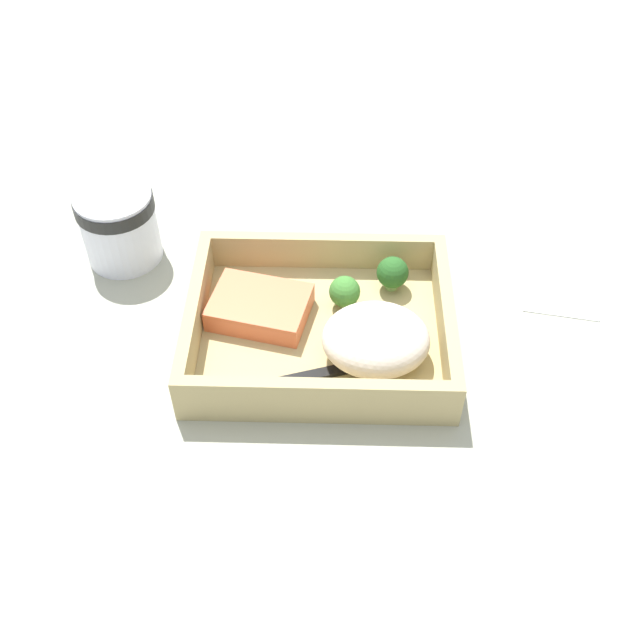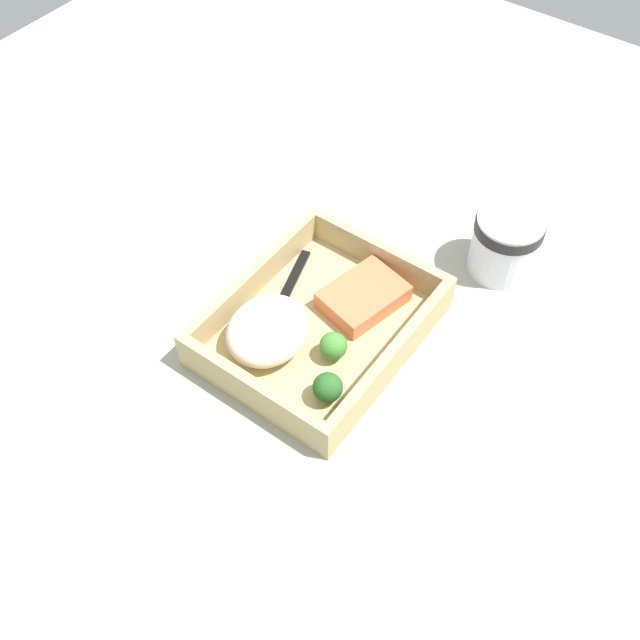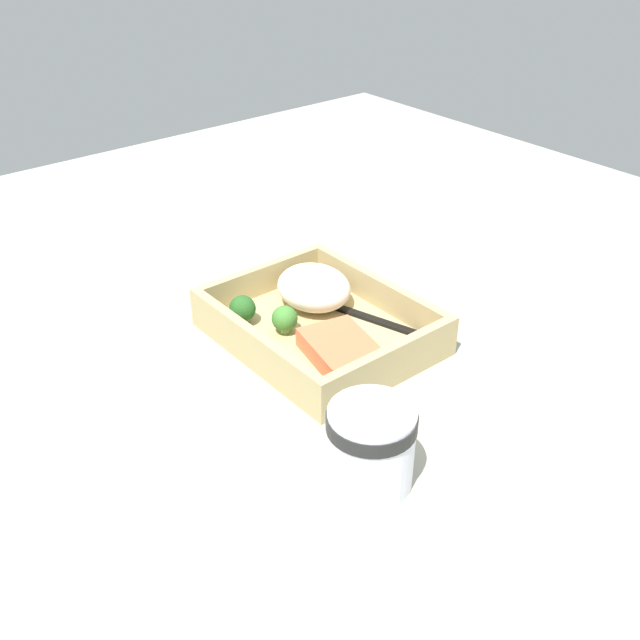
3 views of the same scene
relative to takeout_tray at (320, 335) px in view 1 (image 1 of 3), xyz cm
name	(u,v)px [view 1 (image 1 of 3)]	position (x,y,z in cm)	size (l,w,h in cm)	color
ground_plane	(320,345)	(0.00, 0.00, -1.60)	(160.00, 160.00, 2.00)	#9D9D8D
takeout_tray	(320,335)	(0.00, 0.00, 0.00)	(25.49, 20.57, 1.20)	tan
tray_rim	(320,317)	(0.00, 0.00, 2.54)	(25.49, 20.57, 3.88)	tan
salmon_fillet	(260,307)	(-6.02, 1.91, 1.77)	(9.43, 6.90, 2.35)	#E16A43
mashed_potatoes	(376,339)	(5.27, -3.32, 3.14)	(10.10, 8.78, 5.07)	#EFDDC8
broccoli_floret_1	(392,273)	(7.24, 6.28, 2.65)	(3.27, 3.27, 3.77)	#77A45D
broccoli_floret_2	(345,292)	(2.36, 3.54, 2.51)	(3.14, 3.14, 3.55)	#79995A
fork	(319,374)	(0.02, -5.74, 0.82)	(15.59, 6.19, 0.44)	black
paper_cup	(118,223)	(-21.81, 11.89, 4.01)	(8.32, 8.32, 8.27)	white
receipt_slip	(560,275)	(25.66, 9.78, -0.48)	(7.73, 12.40, 0.24)	white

